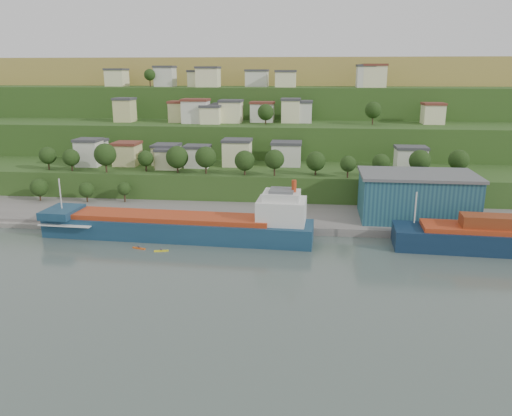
# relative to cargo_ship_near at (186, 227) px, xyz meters

# --- Properties ---
(ground) EXTENTS (500.00, 500.00, 0.00)m
(ground) POSITION_rel_cargo_ship_near_xyz_m (9.55, -9.86, -2.84)
(ground) COLOR #414F47
(ground) RESTS_ON ground
(quay) EXTENTS (220.00, 26.00, 4.00)m
(quay) POSITION_rel_cargo_ship_near_xyz_m (29.55, 18.14, -2.84)
(quay) COLOR slate
(quay) RESTS_ON ground
(pebble_beach) EXTENTS (40.00, 18.00, 2.40)m
(pebble_beach) POSITION_rel_cargo_ship_near_xyz_m (-45.45, 12.14, -2.84)
(pebble_beach) COLOR slate
(pebble_beach) RESTS_ON ground
(hillside) EXTENTS (360.00, 210.94, 96.00)m
(hillside) POSITION_rel_cargo_ship_near_xyz_m (9.53, 158.81, -2.75)
(hillside) COLOR #284719
(hillside) RESTS_ON ground
(cargo_ship_near) EXTENTS (69.61, 14.17, 17.78)m
(cargo_ship_near) POSITION_rel_cargo_ship_near_xyz_m (0.00, 0.00, 0.00)
(cargo_ship_near) COLOR #14324B
(cargo_ship_near) RESTS_ON ground
(warehouse) EXTENTS (31.25, 19.41, 12.80)m
(warehouse) POSITION_rel_cargo_ship_near_xyz_m (60.40, 17.36, 5.60)
(warehouse) COLOR navy
(warehouse) RESTS_ON quay
(caravan) EXTENTS (5.92, 3.55, 2.58)m
(caravan) POSITION_rel_cargo_ship_near_xyz_m (-38.43, 14.51, -0.35)
(caravan) COLOR silver
(caravan) RESTS_ON pebble_beach
(dinghy) EXTENTS (4.27, 2.86, 0.80)m
(dinghy) POSITION_rel_cargo_ship_near_xyz_m (-32.68, 7.02, -1.24)
(dinghy) COLOR silver
(dinghy) RESTS_ON pebble_beach
(kayak_orange) EXTENTS (3.43, 1.47, 0.85)m
(kayak_orange) POSITION_rel_cargo_ship_near_xyz_m (-9.46, -9.27, -2.59)
(kayak_orange) COLOR #E25614
(kayak_orange) RESTS_ON ground
(kayak_yellow) EXTENTS (3.45, 1.35, 0.85)m
(kayak_yellow) POSITION_rel_cargo_ship_near_xyz_m (-3.56, -10.50, -2.59)
(kayak_yellow) COLOR yellow
(kayak_yellow) RESTS_ON ground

